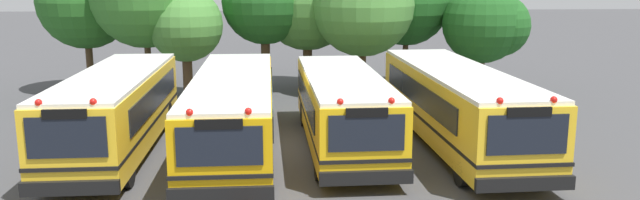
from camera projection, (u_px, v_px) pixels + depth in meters
ground_plane at (289, 147)px, 20.77m from camera, size 160.00×160.00×0.00m
school_bus_0 at (117, 109)px, 19.90m from camera, size 2.51×10.12×2.75m
school_bus_1 at (233, 109)px, 20.21m from camera, size 2.68×11.64×2.61m
school_bus_2 at (343, 107)px, 20.51m from camera, size 2.67×9.80×2.61m
school_bus_3 at (456, 103)px, 20.82m from camera, size 2.90×11.45×2.73m
tree_0 at (84, 1)px, 29.70m from camera, size 4.56×4.56×6.71m
tree_2 at (185, 26)px, 28.39m from camera, size 3.44×3.44×5.16m
tree_3 at (263, 3)px, 29.70m from camera, size 4.16×4.16×6.51m
tree_4 at (306, 2)px, 30.55m from camera, size 4.84×4.84×6.79m
tree_5 at (360, 4)px, 28.93m from camera, size 4.83×4.83×6.70m
tree_6 at (409, 3)px, 30.94m from camera, size 4.37×4.37×6.52m
tree_7 at (488, 24)px, 29.05m from camera, size 4.09×3.80×5.35m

